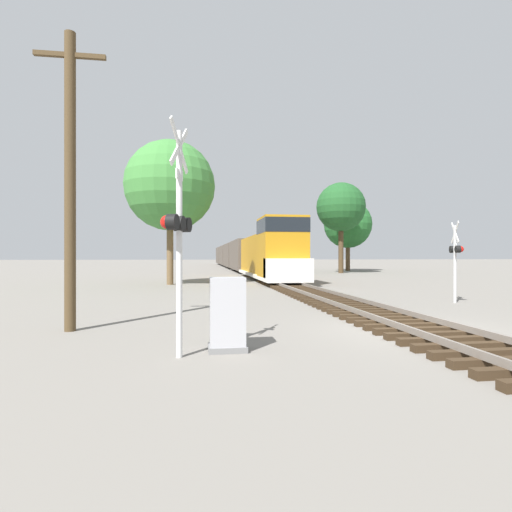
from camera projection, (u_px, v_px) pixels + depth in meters
The scene contains 10 objects.
ground_plane at pixel (416, 331), 10.40m from camera, with size 400.00×400.00×0.00m, color slate.
rail_track_bed at pixel (416, 326), 10.40m from camera, with size 2.60×160.00×0.31m.
freight_train at pixel (236, 256), 60.13m from camera, with size 2.95×73.53×4.59m.
crossing_signal_near at pixel (178, 227), 7.74m from camera, with size 0.58×1.00×4.56m.
crossing_signal_far at pixel (456, 254), 16.67m from camera, with size 0.56×1.01×3.41m.
relay_cabinet at pixel (227, 315), 8.28m from camera, with size 0.79×0.63×1.52m.
utility_pole at pixel (70, 177), 10.44m from camera, with size 1.80×0.28×7.83m.
tree_far_right at pixel (170, 186), 27.27m from camera, with size 6.15×6.15×9.85m.
tree_mid_background at pixel (341, 207), 45.47m from camera, with size 5.57×5.57×10.33m.
tree_deep_background at pixel (348, 224), 52.51m from camera, with size 6.26×6.26×9.27m.
Camera 1 is at (-5.63, -9.69, 1.97)m, focal length 28.00 mm.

